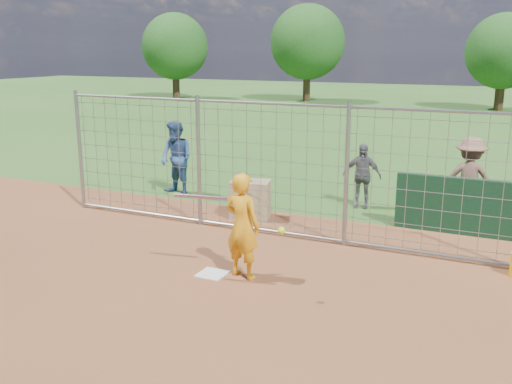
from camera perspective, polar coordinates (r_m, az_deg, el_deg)
The scene contains 12 objects.
ground at distance 9.29m, azimuth -3.79°, elevation -7.81°, with size 100.00×100.00×0.00m, color #2D591E.
infield_dirt at distance 7.07m, azimuth -15.92°, elevation -15.81°, with size 18.00×18.00×0.00m, color brown.
home_plate at distance 9.13m, azimuth -4.39°, elevation -8.17°, with size 0.43×0.43×0.02m, color silver.
dugout_wall at distance 11.55m, azimuth 20.21°, elevation -1.37°, with size 2.60×0.20×1.10m, color #11381E.
batter at distance 8.75m, azimuth -1.36°, elevation -3.39°, with size 0.61×0.40×1.67m, color orange.
bystander_a at distance 13.87m, azimuth -7.97°, elevation 3.36°, with size 0.87×0.68×1.80m, color navy.
bystander_b at distance 12.88m, azimuth 10.53°, elevation 1.62°, with size 0.85×0.35×1.45m, color #57575C.
bystander_c at distance 12.44m, azimuth 20.56°, elevation 1.20°, with size 1.13×0.65×1.74m, color #855849.
equipment_bin at distance 11.91m, azimuth -0.57°, elevation -0.76°, with size 0.80×0.55×0.80m, color tan.
equipment_in_play at distance 8.40m, azimuth -3.67°, elevation -1.26°, with size 1.87×0.37×0.36m.
backstop_fence at distance 10.65m, azimuth 1.24°, elevation 2.18°, with size 9.08×0.08×2.60m.
tree_line at distance 35.69m, azimuth 23.84°, elevation 13.43°, with size 44.66×6.72×6.48m.
Camera 1 is at (4.16, -7.55, 3.48)m, focal length 40.00 mm.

